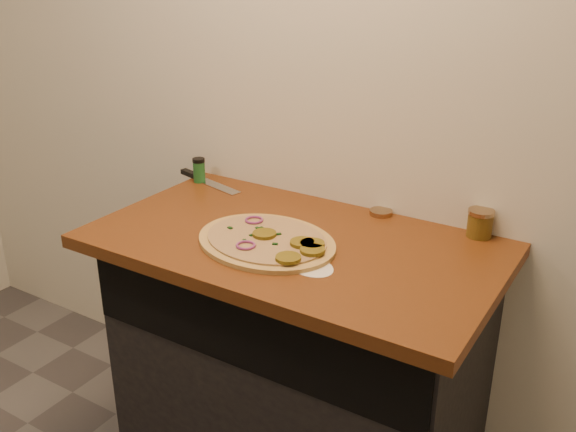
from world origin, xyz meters
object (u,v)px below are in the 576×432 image
Objects in this scene: chefs_knife at (204,180)px; spice_shaker at (199,170)px; pizza at (268,241)px; salsa_jar at (480,223)px.

spice_shaker is at bearing -138.91° from chefs_knife.
salsa_jar is at bearing 37.11° from pizza.
salsa_jar reaches higher than chefs_knife.
pizza is at bearing -33.08° from chefs_knife.
chefs_knife is at bearing -176.98° from salsa_jar.
spice_shaker is (-1.01, -0.06, 0.00)m from salsa_jar.
salsa_jar is (0.50, 0.38, 0.03)m from pizza.
salsa_jar is at bearing 3.57° from spice_shaker.
salsa_jar is (0.99, 0.05, 0.04)m from chefs_knife.
spice_shaker is at bearing -176.43° from salsa_jar.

